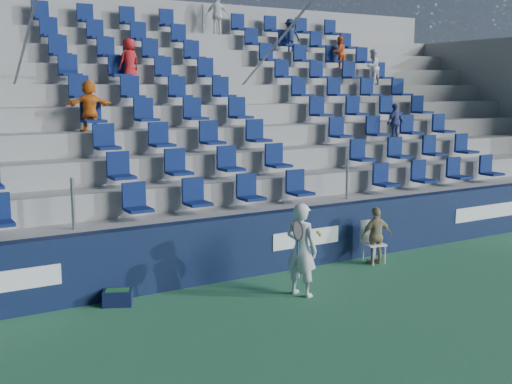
# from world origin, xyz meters

# --- Properties ---
(ground) EXTENTS (70.00, 70.00, 0.00)m
(ground) POSITION_xyz_m (0.00, 0.00, 0.00)
(ground) COLOR #317349
(ground) RESTS_ON ground
(sponsor_wall) EXTENTS (24.00, 0.32, 1.20)m
(sponsor_wall) POSITION_xyz_m (0.00, 3.15, 0.60)
(sponsor_wall) COLOR #0F1B39
(sponsor_wall) RESTS_ON ground
(grandstand) EXTENTS (24.00, 8.17, 6.63)m
(grandstand) POSITION_xyz_m (-0.01, 8.24, 2.13)
(grandstand) COLOR gray
(grandstand) RESTS_ON ground
(tennis_player) EXTENTS (0.70, 0.71, 1.66)m
(tennis_player) POSITION_xyz_m (0.42, 1.61, 0.83)
(tennis_player) COLOR silver
(tennis_player) RESTS_ON ground
(line_judge_chair) EXTENTS (0.46, 0.48, 0.89)m
(line_judge_chair) POSITION_xyz_m (2.92, 2.64, 0.51)
(line_judge_chair) COLOR white
(line_judge_chair) RESTS_ON ground
(line_judge) EXTENTS (0.74, 0.40, 1.20)m
(line_judge) POSITION_xyz_m (2.92, 2.50, 0.60)
(line_judge) COLOR tan
(line_judge) RESTS_ON ground
(ball_bin) EXTENTS (0.56, 0.48, 0.27)m
(ball_bin) POSITION_xyz_m (-2.54, 2.75, 0.15)
(ball_bin) COLOR #10183C
(ball_bin) RESTS_ON ground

